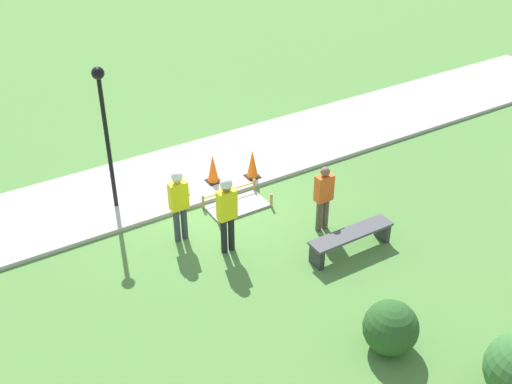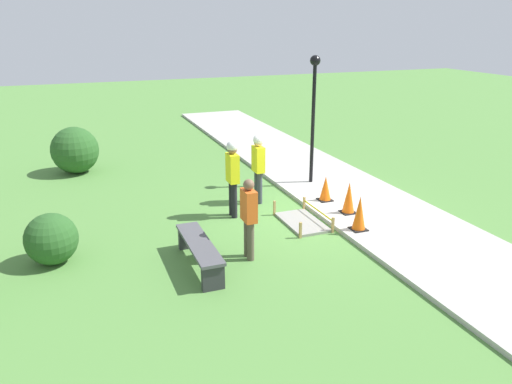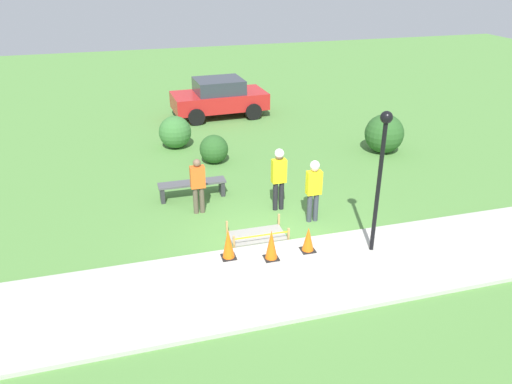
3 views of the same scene
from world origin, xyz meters
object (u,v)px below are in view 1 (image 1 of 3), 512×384
traffic_cone_near_patch (252,164)px  bystander_in_orange_shirt (324,195)px  traffic_cone_far_patch (213,169)px  worker_supervisor (227,208)px  traffic_cone_sidewalk_edge (180,183)px  park_bench (351,238)px  lamppost_near (104,117)px  worker_assistant (179,199)px

traffic_cone_near_patch → bystander_in_orange_shirt: size_ratio=0.47×
traffic_cone_far_patch → worker_supervisor: worker_supervisor is taller
traffic_cone_sidewalk_edge → worker_supervisor: 2.55m
worker_supervisor → park_bench: bearing=147.6°
traffic_cone_sidewalk_edge → park_bench: traffic_cone_sidewalk_edge is taller
traffic_cone_sidewalk_edge → park_bench: (-2.20, 3.87, -0.04)m
lamppost_near → park_bench: bearing=131.3°
traffic_cone_near_patch → traffic_cone_sidewalk_edge: (1.93, -0.22, -0.07)m
worker_assistant → bystander_in_orange_shirt: worker_assistant is taller
traffic_cone_near_patch → park_bench: traffic_cone_near_patch is taller
traffic_cone_far_patch → worker_assistant: worker_assistant is taller
park_bench → worker_supervisor: (2.24, -1.42, 0.74)m
traffic_cone_near_patch → worker_assistant: bearing=26.5°
traffic_cone_near_patch → lamppost_near: bearing=-9.7°
traffic_cone_sidewalk_edge → park_bench: size_ratio=0.32×
traffic_cone_near_patch → worker_supervisor: size_ratio=0.42×
traffic_cone_far_patch → worker_assistant: 2.42m
traffic_cone_far_patch → traffic_cone_sidewalk_edge: bearing=5.7°
traffic_cone_far_patch → bystander_in_orange_shirt: size_ratio=0.47×
traffic_cone_sidewalk_edge → traffic_cone_far_patch: bearing=-174.3°
worker_supervisor → traffic_cone_near_patch: bearing=-131.5°
lamppost_near → traffic_cone_far_patch: bearing=173.7°
worker_assistant → traffic_cone_near_patch: bearing=-153.5°
traffic_cone_near_patch → traffic_cone_sidewalk_edge: 1.94m
traffic_cone_sidewalk_edge → lamppost_near: 2.54m
lamppost_near → traffic_cone_sidewalk_edge: bearing=166.4°
worker_assistant → lamppost_near: (0.79, -1.91, 1.36)m
traffic_cone_far_patch → traffic_cone_sidewalk_edge: 0.97m
bystander_in_orange_shirt → traffic_cone_far_patch: bearing=-67.8°
bystander_in_orange_shirt → worker_assistant: bearing=-24.5°
park_bench → traffic_cone_sidewalk_edge: bearing=-60.4°
traffic_cone_sidewalk_edge → park_bench: 4.45m
worker_assistant → lamppost_near: size_ratio=0.51×
park_bench → worker_assistant: size_ratio=1.13×
traffic_cone_near_patch → traffic_cone_sidewalk_edge: traffic_cone_near_patch is taller
traffic_cone_near_patch → worker_supervisor: bearing=48.5°
traffic_cone_far_patch → bystander_in_orange_shirt: bearing=112.2°
park_bench → traffic_cone_far_patch: bearing=-72.7°
lamppost_near → worker_supervisor: bearing=117.6°
traffic_cone_far_patch → lamppost_near: (2.48, -0.27, 1.94)m
park_bench → bystander_in_orange_shirt: 1.14m
park_bench → bystander_in_orange_shirt: (0.03, -1.01, 0.55)m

